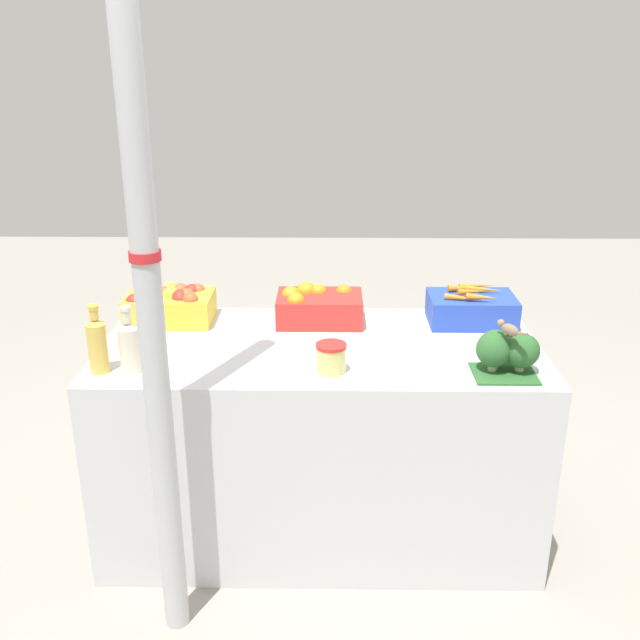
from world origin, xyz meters
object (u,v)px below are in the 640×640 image
object	(u,v)px
carrot_crate	(471,308)
broccoli_pile	(504,350)
orange_crate	(318,306)
juice_bottle_cloudy	(129,345)
support_pole	(145,261)
pickle_jar	(331,358)
apple_crate	(171,304)
sparrow_bird	(509,329)
juice_bottle_golden	(97,344)

from	to	relation	value
carrot_crate	broccoli_pile	distance (m)	0.49
orange_crate	juice_bottle_cloudy	xyz separation A→B (m)	(-0.65, -0.51, 0.03)
carrot_crate	broccoli_pile	xyz separation A→B (m)	(0.02, -0.49, 0.02)
support_pole	pickle_jar	distance (m)	0.77
apple_crate	sparrow_bird	world-z (taller)	sparrow_bird
apple_crate	carrot_crate	size ratio (longest dim) A/B	1.00
broccoli_pile	juice_bottle_golden	xyz separation A→B (m)	(-1.43, -0.02, 0.02)
support_pole	broccoli_pile	size ratio (longest dim) A/B	11.46
juice_bottle_golden	juice_bottle_cloudy	xyz separation A→B (m)	(0.11, 0.00, -0.00)
carrot_crate	juice_bottle_cloudy	xyz separation A→B (m)	(-1.30, -0.51, 0.04)
apple_crate	carrot_crate	distance (m)	1.26
apple_crate	pickle_jar	bearing A→B (deg)	-36.68
apple_crate	sparrow_bird	bearing A→B (deg)	-22.54
orange_crate	sparrow_bird	bearing A→B (deg)	-38.84
support_pole	broccoli_pile	world-z (taller)	support_pole
apple_crate	juice_bottle_cloudy	world-z (taller)	juice_bottle_cloudy
support_pole	apple_crate	size ratio (longest dim) A/B	7.52
apple_crate	pickle_jar	size ratio (longest dim) A/B	3.22
apple_crate	pickle_jar	distance (m)	0.84
support_pole	juice_bottle_golden	size ratio (longest dim) A/B	10.64
juice_bottle_golden	sparrow_bird	distance (m)	1.43
juice_bottle_golden	sparrow_bird	world-z (taller)	juice_bottle_golden
apple_crate	juice_bottle_golden	distance (m)	0.53
pickle_jar	sparrow_bird	world-z (taller)	sparrow_bird
broccoli_pile	sparrow_bird	bearing A→B (deg)	-91.60
pickle_jar	apple_crate	bearing A→B (deg)	143.32
juice_bottle_cloudy	support_pole	bearing A→B (deg)	-61.56
support_pole	carrot_crate	distance (m)	1.46
juice_bottle_golden	support_pole	bearing A→B (deg)	-47.80
apple_crate	juice_bottle_golden	world-z (taller)	juice_bottle_golden
support_pole	sparrow_bird	distance (m)	1.23
orange_crate	juice_bottle_golden	size ratio (longest dim) A/B	1.42
pickle_jar	sparrow_bird	xyz separation A→B (m)	(0.61, -0.03, 0.13)
juice_bottle_golden	orange_crate	bearing A→B (deg)	33.95
juice_bottle_cloudy	sparrow_bird	size ratio (longest dim) A/B	2.09
pickle_jar	juice_bottle_cloudy	bearing A→B (deg)	-179.14
juice_bottle_golden	pickle_jar	distance (m)	0.82
juice_bottle_golden	broccoli_pile	bearing A→B (deg)	0.80
broccoli_pile	sparrow_bird	world-z (taller)	sparrow_bird
support_pole	juice_bottle_golden	world-z (taller)	support_pole
pickle_jar	support_pole	bearing A→B (deg)	-149.67
broccoli_pile	juice_bottle_cloudy	bearing A→B (deg)	-179.14
support_pole	juice_bottle_golden	distance (m)	0.57
orange_crate	support_pole	bearing A→B (deg)	-120.61
juice_bottle_cloudy	sparrow_bird	xyz separation A→B (m)	(1.32, -0.02, 0.08)
juice_bottle_golden	sparrow_bird	xyz separation A→B (m)	(1.43, -0.02, 0.07)
support_pole	apple_crate	bearing A→B (deg)	98.84
pickle_jar	juice_bottle_golden	bearing A→B (deg)	-179.26
orange_crate	pickle_jar	distance (m)	0.51
broccoli_pile	juice_bottle_golden	world-z (taller)	juice_bottle_golden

